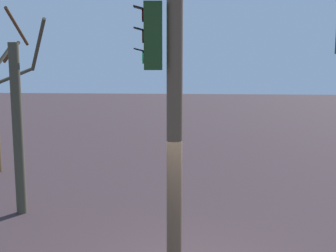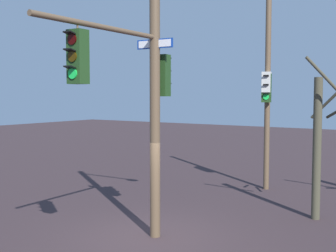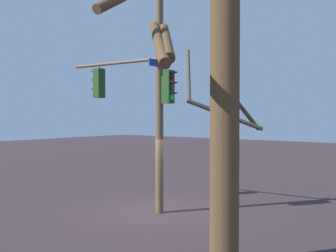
# 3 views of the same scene
# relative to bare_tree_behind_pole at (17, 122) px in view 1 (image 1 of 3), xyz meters

# --- Properties ---
(main_signal_pole_assembly) EXTENTS (3.74, 4.75, 8.08)m
(main_signal_pole_assembly) POSITION_rel_bare_tree_behind_pole_xyz_m (-2.92, -4.50, 2.14)
(main_signal_pole_assembly) COLOR brown
(main_signal_pole_assembly) RESTS_ON ground
(bare_tree_behind_pole) EXTENTS (1.59, 2.03, 4.84)m
(bare_tree_behind_pole) POSITION_rel_bare_tree_behind_pole_xyz_m (0.00, 0.00, 0.00)
(bare_tree_behind_pole) COLOR #423F30
(bare_tree_behind_pole) RESTS_ON ground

